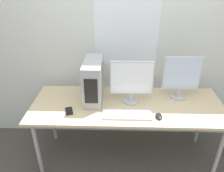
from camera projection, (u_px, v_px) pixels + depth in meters
wall_back at (128, 33)px, 2.41m from camera, size 8.00×0.07×2.70m
desk at (127, 108)px, 2.29m from camera, size 1.99×0.73×0.74m
pc_tower at (93, 81)px, 2.25m from camera, size 0.18×0.45×0.44m
monitor_main at (132, 80)px, 2.18m from camera, size 0.43×0.16×0.46m
monitor_right_near at (181, 76)px, 2.26m from camera, size 0.39×0.16×0.47m
keyboard at (127, 115)px, 2.08m from camera, size 0.46×0.16×0.02m
mouse at (159, 116)px, 2.06m from camera, size 0.06×0.10×0.03m
cell_phone at (69, 111)px, 2.15m from camera, size 0.11×0.14×0.01m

